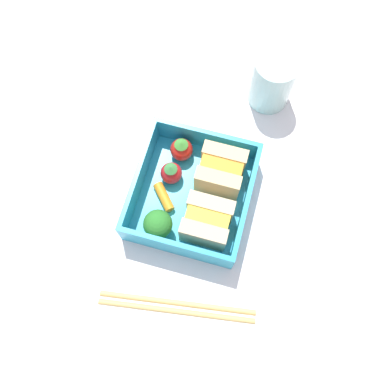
{
  "coord_description": "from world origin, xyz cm",
  "views": [
    {
      "loc": [
        16.93,
        4.67,
        54.42
      ],
      "look_at": [
        0.0,
        0.0,
        2.7
      ],
      "focal_mm": 40.0,
      "sensor_mm": 36.0,
      "label": 1
    }
  ],
  "objects": [
    {
      "name": "broccoli_floret",
      "position": [
        5.53,
        -2.78,
        3.99
      ],
      "size": [
        3.61,
        3.61,
        4.68
      ],
      "color": "#90CC5B",
      "rests_on": "bento_tray"
    },
    {
      "name": "carrot_stick_far_left",
      "position": [
        1.35,
        -3.42,
        1.84
      ],
      "size": [
        3.78,
        3.55,
        1.28
      ],
      "primitive_type": "cylinder",
      "rotation": [
        1.57,
        0.0,
        2.29
      ],
      "color": "orange",
      "rests_on": "bento_tray"
    },
    {
      "name": "chopstick_pair",
      "position": [
        14.07,
        1.96,
        0.35
      ],
      "size": [
        4.52,
        19.44,
        0.7
      ],
      "color": "tan",
      "rests_on": "ground_plane"
    },
    {
      "name": "drinking_glass",
      "position": [
        -17.93,
        6.45,
        4.05
      ],
      "size": [
        5.92,
        5.92,
        8.09
      ],
      "primitive_type": "cylinder",
      "color": "silver",
      "rests_on": "ground_plane"
    },
    {
      "name": "bento_tray",
      "position": [
        0.0,
        0.0,
        0.6
      ],
      "size": [
        15.6,
        14.57,
        1.2
      ],
      "primitive_type": "cube",
      "color": "#269DC3",
      "rests_on": "ground_plane"
    },
    {
      "name": "strawberry_far_left",
      "position": [
        -1.81,
        -3.3,
        2.74
      ],
      "size": [
        2.84,
        2.84,
        3.44
      ],
      "color": "red",
      "rests_on": "bento_tray"
    },
    {
      "name": "sandwich_left",
      "position": [
        -3.45,
        2.87,
        3.53
      ],
      "size": [
        5.41,
        5.75,
        4.66
      ],
      "color": "#E1C083",
      "rests_on": "bento_tray"
    },
    {
      "name": "ground_plane",
      "position": [
        0.0,
        0.0,
        -1.0
      ],
      "size": [
        120.0,
        120.0,
        2.0
      ],
      "primitive_type": "cube",
      "color": "white"
    },
    {
      "name": "bento_rim",
      "position": [
        0.0,
        0.0,
        3.24
      ],
      "size": [
        15.6,
        14.57,
        4.08
      ],
      "color": "#269DC3",
      "rests_on": "bento_tray"
    },
    {
      "name": "sandwich_center_left",
      "position": [
        3.45,
        2.87,
        3.53
      ],
      "size": [
        5.41,
        5.75,
        4.66
      ],
      "color": "#D9B98E",
      "rests_on": "bento_tray"
    },
    {
      "name": "strawberry_left",
      "position": [
        -5.35,
        -2.92,
        2.82
      ],
      "size": [
        3.01,
        3.01,
        3.61
      ],
      "color": "red",
      "rests_on": "bento_tray"
    }
  ]
}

